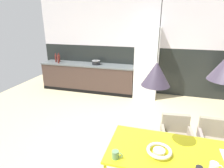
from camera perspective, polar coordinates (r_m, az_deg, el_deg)
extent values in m
plane|color=#C5B587|center=(3.77, 0.25, -18.07)|extent=(8.48, 8.48, 0.00)
cube|color=black|center=(6.12, 7.73, 4.36)|extent=(6.53, 0.12, 1.46)
cube|color=silver|center=(5.92, 8.39, 18.09)|extent=(6.53, 0.12, 1.46)
cube|color=#40302A|center=(6.28, -7.27, 1.91)|extent=(3.07, 0.60, 0.86)
cube|color=#565C5E|center=(6.16, -7.44, 5.90)|extent=(3.10, 0.63, 0.04)
cube|color=black|center=(6.14, -8.21, -2.29)|extent=(3.07, 0.01, 0.10)
cube|color=silver|center=(5.67, 10.52, 6.23)|extent=(0.67, 0.60, 2.08)
cube|color=gold|center=(2.57, 19.78, -19.42)|extent=(1.74, 0.82, 0.03)
cylinder|color=gold|center=(3.12, 2.31, -18.95)|extent=(0.04, 0.04, 0.71)
cube|color=gray|center=(3.39, 18.94, -15.61)|extent=(0.53, 0.51, 0.06)
cube|color=gray|center=(3.45, 18.76, -11.14)|extent=(0.46, 0.13, 0.32)
cube|color=gray|center=(3.38, 22.91, -14.18)|extent=(0.10, 0.42, 0.14)
cube|color=gray|center=(3.30, 15.26, -14.15)|extent=(0.10, 0.42, 0.14)
cylinder|color=black|center=(3.41, 22.57, -20.44)|extent=(0.02, 0.02, 0.38)
cylinder|color=black|center=(3.33, 15.44, -20.55)|extent=(0.02, 0.02, 0.38)
cylinder|color=black|center=(3.70, 21.26, -16.74)|extent=(0.02, 0.02, 0.38)
cylinder|color=black|center=(3.63, 14.83, -16.73)|extent=(0.02, 0.02, 0.38)
cylinder|color=black|center=(3.66, 21.51, -20.78)|extent=(0.06, 0.41, 0.02)
cylinder|color=black|center=(3.59, 14.85, -20.85)|extent=(0.06, 0.41, 0.02)
cube|color=gray|center=(3.53, 28.77, -15.80)|extent=(0.48, 0.46, 0.06)
cube|color=gray|center=(3.60, 28.59, -11.48)|extent=(0.46, 0.08, 0.32)
cube|color=gray|center=(3.42, 25.37, -14.32)|extent=(0.05, 0.41, 0.14)
cylinder|color=black|center=(3.45, 25.44, -20.43)|extent=(0.02, 0.02, 0.37)
cylinder|color=black|center=(3.85, 30.63, -16.91)|extent=(0.02, 0.02, 0.37)
cylinder|color=black|center=(3.75, 24.52, -16.80)|extent=(0.02, 0.02, 0.37)
cylinder|color=black|center=(3.81, 30.88, -20.72)|extent=(0.02, 0.41, 0.02)
cylinder|color=black|center=(3.71, 24.55, -20.72)|extent=(0.02, 0.41, 0.02)
cylinder|color=silver|center=(2.46, 14.15, -19.45)|extent=(0.14, 0.14, 0.06)
torus|color=silver|center=(2.45, 14.19, -19.08)|extent=(0.30, 0.30, 0.04)
cylinder|color=#5B8456|center=(2.32, 1.01, -20.75)|extent=(0.08, 0.08, 0.10)
torus|color=#5B8456|center=(2.31, 2.39, -20.87)|extent=(0.07, 0.01, 0.07)
cylinder|color=white|center=(2.44, 28.60, -21.32)|extent=(0.09, 0.09, 0.10)
torus|color=white|center=(2.45, 29.99, -21.22)|extent=(0.07, 0.01, 0.07)
cylinder|color=black|center=(6.04, -4.89, 6.50)|extent=(0.26, 0.26, 0.12)
cylinder|color=gray|center=(6.02, -4.91, 7.11)|extent=(0.26, 0.26, 0.01)
sphere|color=black|center=(6.02, -4.91, 7.28)|extent=(0.02, 0.02, 0.02)
cylinder|color=maroon|center=(6.64, -16.74, 7.45)|extent=(0.06, 0.06, 0.24)
cylinder|color=maroon|center=(6.61, -16.86, 8.73)|extent=(0.03, 0.03, 0.06)
cylinder|color=maroon|center=(6.69, -15.82, 7.60)|extent=(0.07, 0.07, 0.23)
cylinder|color=maroon|center=(6.66, -15.94, 8.87)|extent=(0.02, 0.02, 0.07)
cylinder|color=maroon|center=(6.42, -16.05, 7.21)|extent=(0.06, 0.06, 0.26)
cylinder|color=maroon|center=(6.39, -16.18, 8.60)|extent=(0.02, 0.02, 0.06)
cylinder|color=black|center=(2.03, 14.81, 20.61)|extent=(0.01, 0.01, 1.01)
cone|color=#362D3C|center=(2.11, 13.34, 3.02)|extent=(0.32, 0.32, 0.27)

